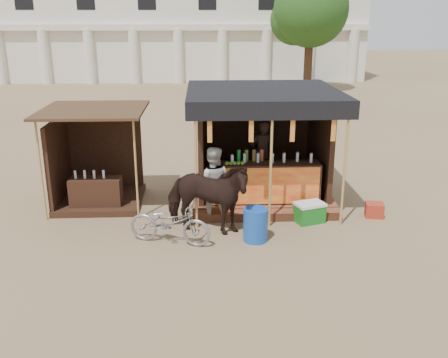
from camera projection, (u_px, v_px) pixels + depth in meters
ground at (228, 259)px, 9.56m from camera, size 120.00×120.00×0.00m
main_stall at (261, 159)px, 12.47m from camera, size 3.60×3.61×2.78m
secondary_stall at (92, 170)px, 12.23m from camera, size 2.40×2.40×2.38m
cow at (206, 198)px, 10.49m from camera, size 2.08×1.42×1.61m
motorbike at (170, 222)px, 10.12m from camera, size 1.83×1.08×0.91m
bystander at (213, 184)px, 11.18m from camera, size 0.88×0.71×1.71m
blue_barrel at (256, 225)px, 10.27m from camera, size 0.57×0.57×0.70m
red_crate at (374, 210)px, 11.56m from camera, size 0.47×0.43×0.33m
cooler at (309, 212)px, 11.23m from camera, size 0.75×0.63×0.46m
background_building at (180, 22)px, 36.65m from camera, size 26.00×7.45×8.18m
tree at (307, 12)px, 29.38m from camera, size 4.50×4.40×7.00m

